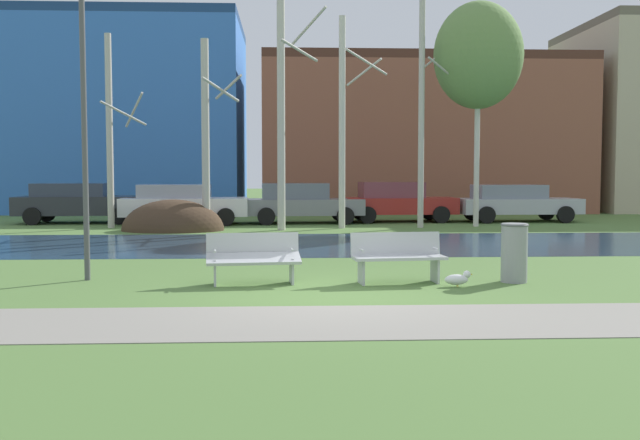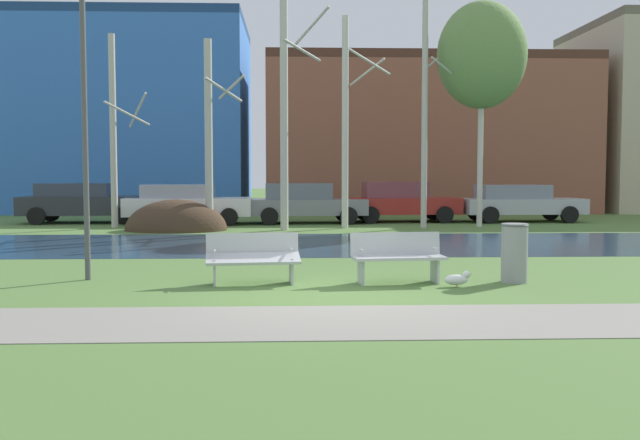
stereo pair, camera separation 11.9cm
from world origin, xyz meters
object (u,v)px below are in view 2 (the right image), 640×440
Objects in this scene: parked_wagon_fourth_red at (401,201)px; parked_suv_fifth_silver at (519,202)px; bench_right at (398,256)px; trash_bin at (514,252)px; parked_hatch_third_grey at (305,202)px; parked_sedan_second_white at (186,203)px; bench_left at (253,257)px; parked_van_nearest_dark at (83,202)px; seagull at (458,279)px; streetlamp at (83,47)px.

parked_suv_fifth_silver is (4.54, -0.16, -0.04)m from parked_wagon_fourth_red.
bench_right is 1.60× the size of trash_bin.
trash_bin is 0.23× the size of parked_hatch_third_grey.
trash_bin is 14.96m from parked_hatch_third_grey.
trash_bin is 16.14m from parked_sedan_second_white.
bench_left is 16.65m from parked_van_nearest_dark.
seagull is 15.73m from parked_wagon_fourth_red.
streetlamp is at bearing -118.21° from parked_wagon_fourth_red.
streetlamp is at bearing -130.61° from parked_suv_fifth_silver.
parked_van_nearest_dark is at bearing 124.26° from seagull.
parked_wagon_fourth_red is (2.35, 15.18, 0.32)m from bench_right.
parked_van_nearest_dark reaches higher than bench_right.
parked_sedan_second_white is 8.09m from parked_wagon_fourth_red.
streetlamp is 1.32× the size of parked_van_nearest_dark.
bench_right is 15.37m from parked_wagon_fourth_red.
streetlamp is (-5.48, 0.60, 3.63)m from bench_right.
parked_sedan_second_white is (-6.62, 14.63, 0.64)m from seagull.
parked_sedan_second_white reaches higher than bench_left.
parked_van_nearest_dark is (-4.15, 14.45, -3.31)m from streetlamp.
bench_left is 0.35× the size of parked_van_nearest_dark.
parked_wagon_fourth_red is at bearing 7.24° from parked_sedan_second_white.
parked_wagon_fourth_red is at bearing 88.86° from trash_bin.
parked_sedan_second_white is 1.05× the size of parked_hatch_third_grey.
bench_left is 3.49m from seagull.
bench_right is at bearing 153.54° from seagull.
seagull is at bearing -95.13° from parked_wagon_fourth_red.
parked_hatch_third_grey is 3.74m from parked_wagon_fourth_red.
parked_suv_fifth_silver is (16.51, -0.03, -0.04)m from parked_van_nearest_dark.
parked_hatch_third_grey reaches higher than parked_van_nearest_dark.
parked_van_nearest_dark is 1.03× the size of parked_sedan_second_white.
parked_van_nearest_dark is at bearing 127.79° from trash_bin.
parked_wagon_fourth_red is (3.68, 0.61, 0.01)m from parked_hatch_third_grey.
bench_right is 0.37× the size of parked_hatch_third_grey.
parked_wagon_fourth_red is at bearing 177.92° from parked_suv_fifth_silver.
seagull is (0.94, -0.47, -0.34)m from bench_right.
parked_wagon_fourth_red is (7.83, 14.59, -3.31)m from streetlamp.
streetlamp reaches higher than parked_hatch_third_grey.
streetlamp is at bearing -73.99° from parked_van_nearest_dark.
bench_right is at bearing 0.00° from bench_left.
parked_sedan_second_white is 0.99× the size of parked_suv_fifth_silver.
parked_suv_fifth_silver is (9.39, 15.02, 0.28)m from bench_left.
parked_van_nearest_dark is 1.02× the size of parked_suv_fifth_silver.
parked_van_nearest_dark is 16.51m from parked_suv_fifth_silver.
streetlamp is (-7.52, 0.60, 3.57)m from trash_bin.
trash_bin is 19.05m from parked_van_nearest_dark.
bench_left is at bearing -64.66° from parked_van_nearest_dark.
bench_left reaches higher than seagull.
parked_wagon_fourth_red reaches higher than seagull.
seagull is (3.44, -0.47, -0.34)m from bench_left.
parked_sedan_second_white is at bearing 111.86° from bench_right.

